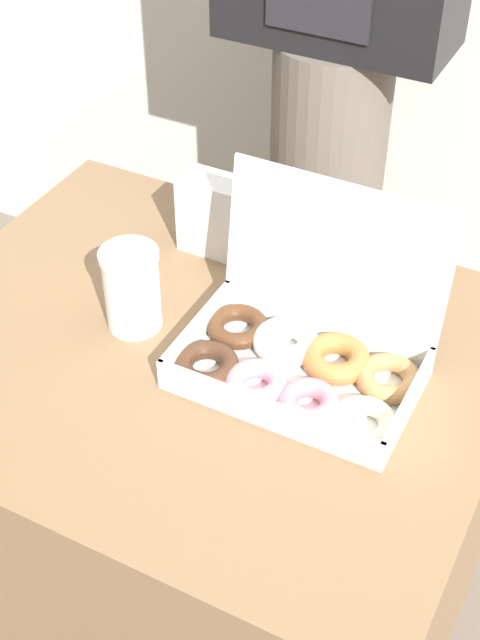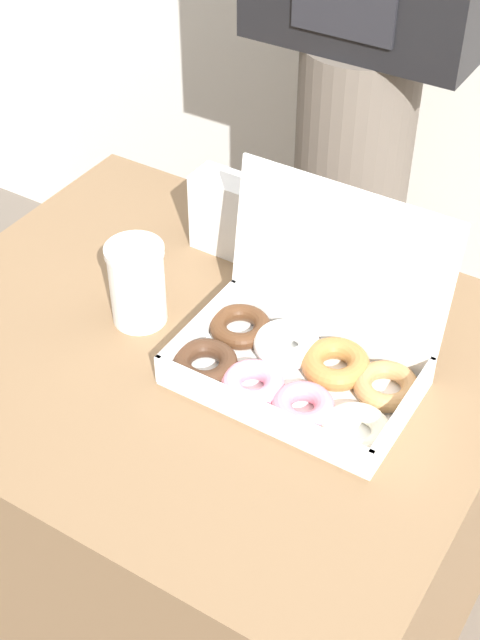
{
  "view_description": "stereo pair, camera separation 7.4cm",
  "coord_description": "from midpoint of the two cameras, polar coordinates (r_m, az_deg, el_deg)",
  "views": [
    {
      "loc": [
        0.52,
        -0.87,
        1.7
      ],
      "look_at": [
        0.07,
        -0.0,
        0.85
      ],
      "focal_mm": 50.0,
      "sensor_mm": 36.0,
      "label": 1
    },
    {
      "loc": [
        0.59,
        -0.83,
        1.7
      ],
      "look_at": [
        0.07,
        -0.0,
        0.85
      ],
      "focal_mm": 50.0,
      "sensor_mm": 36.0,
      "label": 2
    }
  ],
  "objects": [
    {
      "name": "donut_box",
      "position": [
        1.3,
        5.53,
        -2.54
      ],
      "size": [
        0.38,
        0.26,
        0.27
      ],
      "color": "white",
      "rests_on": "table"
    },
    {
      "name": "ground_plane",
      "position": [
        1.98,
        -0.78,
        -18.19
      ],
      "size": [
        14.0,
        14.0,
        0.0
      ],
      "primitive_type": "plane",
      "color": "#665B51"
    },
    {
      "name": "napkin_holder",
      "position": [
        1.53,
        0.45,
        6.81
      ],
      "size": [
        0.11,
        0.06,
        0.14
      ],
      "color": "silver",
      "rests_on": "table"
    },
    {
      "name": "table",
      "position": [
        1.66,
        -0.9,
        -11.37
      ],
      "size": [
        0.94,
        0.77,
        0.77
      ],
      "color": "brown",
      "rests_on": "ground_plane"
    },
    {
      "name": "coffee_cup",
      "position": [
        1.39,
        -4.98,
        2.38
      ],
      "size": [
        0.09,
        0.09,
        0.14
      ],
      "color": "white",
      "rests_on": "table"
    },
    {
      "name": "person_customer",
      "position": [
        1.81,
        9.17,
        17.21
      ],
      "size": [
        0.45,
        0.25,
        1.83
      ],
      "color": "#665B51",
      "rests_on": "ground_plane"
    }
  ]
}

